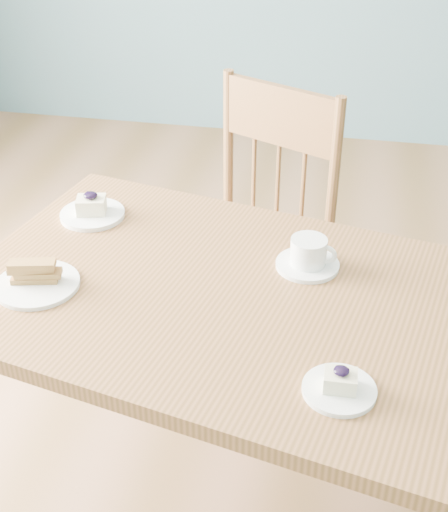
# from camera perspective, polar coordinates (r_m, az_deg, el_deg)

# --- Properties ---
(room) EXTENTS (5.01, 5.01, 2.71)m
(room) POSITION_cam_1_polar(r_m,az_deg,el_deg) (1.52, 17.16, 18.53)
(room) COLOR #996947
(room) RESTS_ON ground
(dining_table) EXTENTS (1.52, 1.07, 0.74)m
(dining_table) POSITION_cam_1_polar(r_m,az_deg,el_deg) (1.64, 2.94, -5.61)
(dining_table) COLOR #955E38
(dining_table) RESTS_ON ground
(dining_chair) EXTENTS (0.58, 0.57, 0.97)m
(dining_chair) POSITION_cam_1_polar(r_m,az_deg,el_deg) (2.30, 2.25, 1.50)
(dining_chair) COLOR #955E38
(dining_chair) RESTS_ON ground
(cheesecake_plate_near) EXTENTS (0.14, 0.14, 0.06)m
(cheesecake_plate_near) POSITION_cam_1_polar(r_m,az_deg,el_deg) (1.38, 9.24, -10.22)
(cheesecake_plate_near) COLOR white
(cheesecake_plate_near) RESTS_ON dining_table
(cheesecake_plate_far) EXTENTS (0.17, 0.17, 0.07)m
(cheesecake_plate_far) POSITION_cam_1_polar(r_m,az_deg,el_deg) (1.94, -10.52, 3.61)
(cheesecake_plate_far) COLOR white
(cheesecake_plate_far) RESTS_ON dining_table
(coffee_cup) EXTENTS (0.15, 0.15, 0.08)m
(coffee_cup) POSITION_cam_1_polar(r_m,az_deg,el_deg) (1.70, 6.80, 0.05)
(coffee_cup) COLOR white
(coffee_cup) RESTS_ON dining_table
(biscotti_plate) EXTENTS (0.19, 0.19, 0.06)m
(biscotti_plate) POSITION_cam_1_polar(r_m,az_deg,el_deg) (1.68, -14.77, -1.83)
(biscotti_plate) COLOR white
(biscotti_plate) RESTS_ON dining_table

